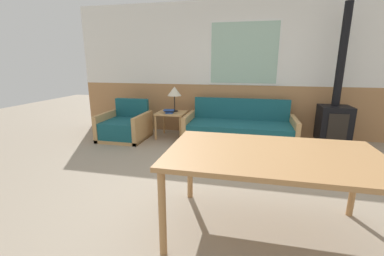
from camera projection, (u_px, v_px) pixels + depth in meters
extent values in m
plane|color=gray|center=(230.00, 191.00, 3.09)|extent=(16.00, 16.00, 0.00)
cube|color=#AD7A4C|center=(241.00, 110.00, 5.44)|extent=(7.20, 0.06, 1.05)
cube|color=white|center=(244.00, 43.00, 5.10)|extent=(7.20, 0.06, 1.65)
cube|color=white|center=(244.00, 53.00, 5.11)|extent=(1.39, 0.01, 1.25)
cube|color=#99BCA8|center=(244.00, 53.00, 5.11)|extent=(1.31, 0.02, 1.17)
cube|color=tan|center=(239.00, 141.00, 4.95)|extent=(2.04, 0.89, 0.06)
cube|color=#195660|center=(239.00, 132.00, 4.88)|extent=(1.88, 0.81, 0.33)
cube|color=#195660|center=(241.00, 109.00, 5.18)|extent=(1.88, 0.10, 0.42)
cube|color=tan|center=(189.00, 127.00, 5.10)|extent=(0.08, 0.89, 0.53)
cube|color=tan|center=(294.00, 133.00, 4.68)|extent=(0.08, 0.89, 0.53)
cube|color=tan|center=(125.00, 137.00, 5.21)|extent=(0.88, 0.87, 0.06)
cube|color=#195660|center=(124.00, 128.00, 5.14)|extent=(0.72, 0.79, 0.32)
cube|color=#195660|center=(132.00, 108.00, 5.43)|extent=(0.72, 0.10, 0.38)
cube|color=tan|center=(107.00, 125.00, 5.24)|extent=(0.08, 0.87, 0.52)
cube|color=tan|center=(143.00, 127.00, 5.06)|extent=(0.08, 0.87, 0.52)
cube|color=tan|center=(171.00, 113.00, 5.20)|extent=(0.57, 0.57, 0.03)
cylinder|color=tan|center=(156.00, 128.00, 5.08)|extent=(0.04, 0.04, 0.50)
cylinder|color=tan|center=(180.00, 129.00, 4.97)|extent=(0.04, 0.04, 0.50)
cylinder|color=tan|center=(164.00, 122.00, 5.56)|extent=(0.04, 0.04, 0.50)
cylinder|color=tan|center=(187.00, 123.00, 5.45)|extent=(0.04, 0.04, 0.50)
cylinder|color=black|center=(175.00, 111.00, 5.28)|extent=(0.13, 0.13, 0.02)
cylinder|color=black|center=(175.00, 103.00, 5.24)|extent=(0.02, 0.02, 0.30)
cone|color=beige|center=(174.00, 91.00, 5.18)|extent=(0.28, 0.28, 0.19)
cube|color=#234799|center=(169.00, 112.00, 5.10)|extent=(0.17, 0.18, 0.03)
cube|color=black|center=(169.00, 111.00, 5.10)|extent=(0.19, 0.14, 0.03)
cube|color=#234799|center=(169.00, 110.00, 5.08)|extent=(0.23, 0.19, 0.02)
cube|color=#B27F4C|center=(273.00, 155.00, 2.16)|extent=(1.78, 1.05, 0.04)
cylinder|color=#B27F4C|center=(162.00, 214.00, 1.99)|extent=(0.06, 0.06, 0.73)
cylinder|color=#B27F4C|center=(190.00, 167.00, 2.87)|extent=(0.06, 0.06, 0.73)
cylinder|color=#B27F4C|center=(354.00, 182.00, 2.51)|extent=(0.06, 0.06, 0.73)
cylinder|color=black|center=(321.00, 146.00, 4.61)|extent=(0.04, 0.04, 0.10)
cylinder|color=black|center=(347.00, 147.00, 4.52)|extent=(0.04, 0.04, 0.10)
cylinder|color=black|center=(316.00, 140.00, 4.98)|extent=(0.04, 0.04, 0.10)
cylinder|color=black|center=(340.00, 141.00, 4.89)|extent=(0.04, 0.04, 0.10)
cube|color=black|center=(333.00, 124.00, 4.66)|extent=(0.53, 0.49, 0.65)
cube|color=black|center=(338.00, 127.00, 4.42)|extent=(0.32, 0.01, 0.45)
cylinder|color=black|center=(342.00, 56.00, 4.41)|extent=(0.13, 0.13, 1.74)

